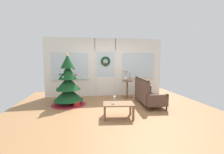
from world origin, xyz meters
TOP-DOWN VIEW (x-y plane):
  - ground_plane at (0.00, 0.00)m, footprint 6.76×6.76m
  - back_wall_with_door at (0.00, 2.08)m, footprint 5.20×0.19m
  - christmas_tree at (-1.49, 0.81)m, footprint 1.22×1.22m
  - settee_sofa at (1.28, 0.38)m, footprint 0.81×1.66m
  - side_table at (0.86, 1.48)m, footprint 0.50×0.48m
  - table_lamp at (0.80, 1.52)m, footprint 0.28×0.28m
  - flower_vase at (0.96, 1.42)m, footprint 0.11×0.10m
  - coffee_table at (0.02, -0.71)m, footprint 0.89×0.60m
  - wine_glass at (-0.08, -0.67)m, footprint 0.08×0.08m
  - gift_box at (-1.19, 0.54)m, footprint 0.19×0.17m

SIDE VIEW (x-z plane):
  - ground_plane at x=0.00m, z-range 0.00..0.00m
  - gift_box at x=-1.19m, z-range 0.00..0.19m
  - coffee_table at x=0.02m, z-range 0.14..0.54m
  - settee_sofa at x=1.28m, z-range -0.10..0.86m
  - side_table at x=0.86m, z-range 0.15..0.88m
  - wine_glass at x=-0.08m, z-range 0.44..0.64m
  - christmas_tree at x=-1.49m, z-range -0.26..1.61m
  - flower_vase at x=0.96m, z-range 0.67..1.02m
  - table_lamp at x=0.80m, z-range 0.80..1.24m
  - back_wall_with_door at x=0.00m, z-range 0.01..2.56m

